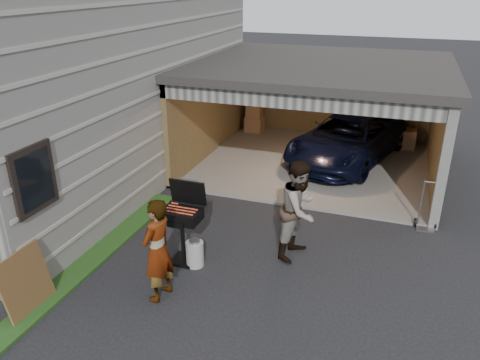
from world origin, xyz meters
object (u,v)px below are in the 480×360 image
Objects in this scene: propane_tank at (195,254)px; bbq_grill at (183,217)px; woman at (157,250)px; plywood_panel at (25,283)px; hand_truck at (426,220)px; minivan at (347,141)px; man at (299,210)px.

bbq_grill is at bearing 161.40° from propane_tank.
bbq_grill is at bearing -166.84° from woman.
hand_truck is (6.08, 4.97, -0.31)m from plywood_panel.
minivan is at bearing 70.77° from bbq_grill.
man is 3.13m from hand_truck.
minivan is at bearing 73.13° from propane_tank.
woman is 1.66× the size of hand_truck.
plywood_panel is at bearing 143.61° from man.
woman reaches higher than plywood_panel.
woman is 2.79m from man.
man is 1.24× the size of bbq_grill.
man is (1.87, 2.07, 0.06)m from woman.
man is 1.78× the size of hand_truck.
plywood_panel is (-1.84, -1.00, -0.39)m from woman.
plywood_panel is (-3.93, -8.40, -0.14)m from minivan.
woman is at bearing 28.52° from plywood_panel.
minivan is at bearing 64.95° from plywood_panel.
bbq_grill is at bearing -149.08° from hand_truck.
man reaches higher than propane_tank.
minivan is 5.35m from man.
minivan is at bearing 119.88° from hand_truck.
bbq_grill is at bearing 129.32° from man.
plywood_panel is at bearing -134.30° from propane_tank.
man reaches higher than hand_truck.
bbq_grill is (-1.97, -0.93, -0.04)m from man.
bbq_grill reaches higher than minivan.
plywood_panel is 0.96× the size of hand_truck.
bbq_grill is at bearing 50.84° from plywood_panel.
hand_truck reaches higher than plywood_panel.
propane_tank is at bearing -146.62° from hand_truck.
minivan is at bearing 11.73° from man.
bbq_grill is 2.79m from plywood_panel.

